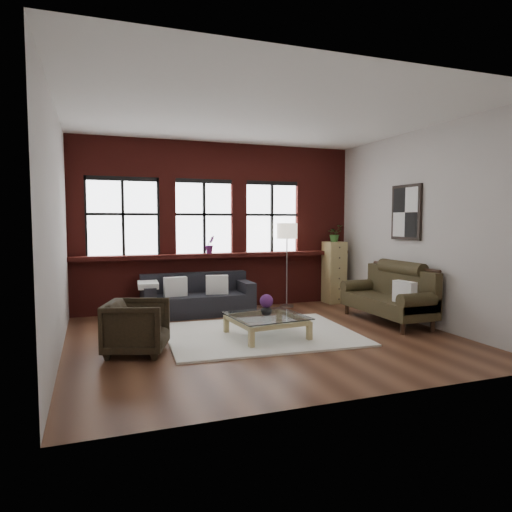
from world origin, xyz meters
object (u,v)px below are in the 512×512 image
object	(u,v)px
dark_sofa	(198,295)
coffee_table	(266,327)
floor_lamp	(287,261)
vase	(266,309)
vintage_settee	(387,293)
drawer_chest	(334,272)
armchair	(137,327)

from	to	relation	value
dark_sofa	coffee_table	xyz separation A→B (m)	(0.58, -1.95, -0.20)
coffee_table	floor_lamp	xyz separation A→B (m)	(1.25, 2.11, 0.74)
dark_sofa	vase	world-z (taller)	dark_sofa
dark_sofa	vase	size ratio (longest dim) A/B	11.66
dark_sofa	floor_lamp	world-z (taller)	floor_lamp
vintage_settee	coffee_table	size ratio (longest dim) A/B	1.80
vase	drawer_chest	size ratio (longest dim) A/B	0.13
drawer_chest	armchair	bearing A→B (deg)	-150.64
dark_sofa	drawer_chest	world-z (taller)	drawer_chest
dark_sofa	floor_lamp	distance (m)	1.91
armchair	floor_lamp	distance (m)	3.90
armchair	dark_sofa	bearing A→B (deg)	-12.77
dark_sofa	drawer_chest	size ratio (longest dim) A/B	1.56
floor_lamp	coffee_table	bearing A→B (deg)	-120.62
armchair	coffee_table	world-z (taller)	armchair
coffee_table	armchair	bearing A→B (deg)	-174.50
drawer_chest	floor_lamp	bearing A→B (deg)	-175.97
dark_sofa	floor_lamp	size ratio (longest dim) A/B	1.10
coffee_table	vase	bearing A→B (deg)	-120.96
coffee_table	vase	xyz separation A→B (m)	(-0.00, -0.00, 0.26)
vintage_settee	drawer_chest	distance (m)	1.93
vintage_settee	floor_lamp	bearing A→B (deg)	119.05
dark_sofa	vintage_settee	size ratio (longest dim) A/B	1.08
vase	drawer_chest	bearing A→B (deg)	42.89
dark_sofa	armchair	distance (m)	2.48
drawer_chest	dark_sofa	bearing A→B (deg)	-175.35
vintage_settee	drawer_chest	size ratio (longest dim) A/B	1.45
armchair	coffee_table	distance (m)	1.87
dark_sofa	vase	xyz separation A→B (m)	(0.58, -1.95, 0.06)
armchair	drawer_chest	size ratio (longest dim) A/B	0.60
coffee_table	floor_lamp	bearing A→B (deg)	59.38
armchair	floor_lamp	xyz separation A→B (m)	(3.10, 2.29, 0.56)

